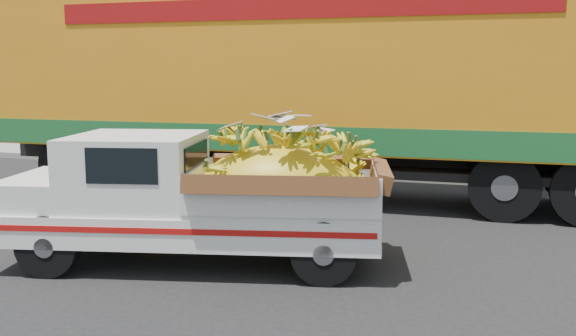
% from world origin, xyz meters
% --- Properties ---
extents(ground, '(100.00, 100.00, 0.00)m').
position_xyz_m(ground, '(0.00, 0.00, 0.00)').
color(ground, black).
rests_on(ground, ground).
extents(curb, '(60.00, 0.25, 0.15)m').
position_xyz_m(curb, '(0.00, 7.21, 0.07)').
color(curb, gray).
rests_on(curb, ground).
extents(sidewalk, '(60.00, 4.00, 0.14)m').
position_xyz_m(sidewalk, '(0.00, 9.31, 0.07)').
color(sidewalk, gray).
rests_on(sidewalk, ground).
extents(building_left, '(18.00, 6.00, 5.00)m').
position_xyz_m(building_left, '(-8.00, 15.21, 2.50)').
color(building_left, gray).
rests_on(building_left, ground).
extents(pickup_truck, '(4.75, 2.74, 1.57)m').
position_xyz_m(pickup_truck, '(-0.38, 0.38, 0.84)').
color(pickup_truck, black).
rests_on(pickup_truck, ground).
extents(semi_trailer, '(12.04, 3.15, 3.80)m').
position_xyz_m(semi_trailer, '(-0.75, 4.76, 2.12)').
color(semi_trailer, black).
rests_on(semi_trailer, ground).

